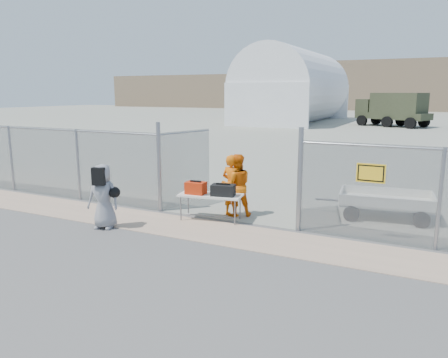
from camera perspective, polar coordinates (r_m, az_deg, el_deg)
The scene contains 14 objects.
ground at distance 9.82m, azimuth -5.23°, elevation -8.37°, with size 160.00×160.00×0.00m, color #514E4E.
tarmac_inside at distance 50.21m, azimuth 20.80°, elevation 6.78°, with size 160.00×80.00×0.01m, color gray.
dirt_strip at distance 10.64m, azimuth -2.40°, elevation -6.73°, with size 44.00×1.60×0.01m, color tan.
distant_hills at distance 85.88m, azimuth 26.87°, elevation 10.88°, with size 140.00×6.00×9.00m, color #7F684F, non-canonical shape.
chain_link_fence at distance 11.22m, azimuth 0.00°, elevation -0.00°, with size 40.00×0.20×2.20m, color gray, non-canonical shape.
quonset_hangar at distance 50.13m, azimuth 9.21°, elevation 11.93°, with size 9.00×18.00×8.00m, color white, non-canonical shape.
folding_table at distance 11.40m, azimuth -1.76°, elevation -3.71°, with size 1.63×0.68×0.69m, color white, non-canonical shape.
orange_bag at distance 11.36m, azimuth -3.71°, elevation -1.17°, with size 0.50×0.34×0.31m, color red.
black_duffel at distance 11.13m, azimuth -0.13°, elevation -1.47°, with size 0.60×0.35×0.29m, color black.
security_worker_left at distance 11.69m, azimuth 1.02°, elevation -0.86°, with size 0.61×0.40×1.67m, color orange.
security_worker_right at distance 11.68m, azimuth 1.64°, elevation -0.84°, with size 0.82×0.64×1.69m, color orange.
visitor at distance 11.04m, azimuth -15.49°, elevation -2.20°, with size 0.78×0.51×1.60m, color gray.
utility_trailer at distance 12.38m, azimuth 20.37°, elevation -3.11°, with size 3.05×1.57×0.74m, color white, non-canonical shape.
military_truck at distance 45.86m, azimuth 21.21°, elevation 8.43°, with size 6.80×2.51×3.24m, color #363B25, non-canonical shape.
Camera 1 is at (4.87, -7.87, 3.29)m, focal length 35.00 mm.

